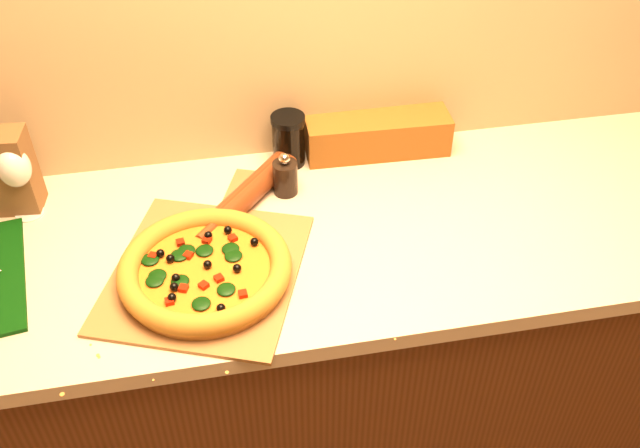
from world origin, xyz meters
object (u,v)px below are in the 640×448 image
at_px(pizza_peel, 208,267).
at_px(pizza, 205,269).
at_px(rolling_pin, 254,188).
at_px(pepper_grinder, 285,177).
at_px(dark_jar, 288,140).
at_px(wine_glass, 15,169).

distance_m(pizza_peel, pizza, 0.05).
height_order(pizza, rolling_pin, pizza).
bearing_deg(pizza, rolling_pin, 62.75).
distance_m(pepper_grinder, dark_jar, 0.12).
xyz_separation_m(pepper_grinder, wine_glass, (-0.60, 0.03, 0.08)).
distance_m(wine_glass, dark_jar, 0.64).
distance_m(pizza, rolling_pin, 0.29).
xyz_separation_m(rolling_pin, dark_jar, (0.10, 0.13, 0.04)).
height_order(pizza, dark_jar, dark_jar).
bearing_deg(rolling_pin, pizza_peel, -119.74).
distance_m(pizza, pepper_grinder, 0.34).
bearing_deg(dark_jar, pizza_peel, -123.30).
distance_m(pizza_peel, wine_glass, 0.49).
bearing_deg(rolling_pin, dark_jar, 51.19).
relative_size(rolling_pin, wine_glass, 1.84).
relative_size(pizza, wine_glass, 1.98).
bearing_deg(pizza_peel, dark_jar, 77.74).
bearing_deg(pepper_grinder, dark_jar, 77.27).
height_order(pepper_grinder, rolling_pin, pepper_grinder).
relative_size(pepper_grinder, dark_jar, 0.82).
xyz_separation_m(pizza_peel, pepper_grinder, (0.20, 0.23, 0.04)).
relative_size(pepper_grinder, wine_glass, 0.61).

